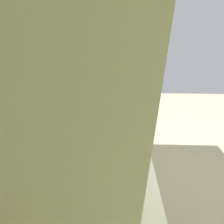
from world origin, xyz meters
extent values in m
plane|color=gray|center=(0.00, 0.00, 0.00)|extent=(6.23, 6.23, 0.00)
cube|color=beige|center=(0.00, 1.51, 1.31)|extent=(4.01, 0.12, 2.62)
cube|color=beige|center=(-0.38, 1.15, 0.44)|extent=(3.10, 0.60, 0.88)
cube|color=beige|center=(-0.38, 1.15, 0.89)|extent=(3.13, 0.63, 0.02)
cube|color=#332819|center=(-0.60, 0.85, 0.44)|extent=(0.01, 0.01, 0.81)
cube|color=#332819|center=(-0.16, 0.85, 0.44)|extent=(0.01, 0.01, 0.81)
cube|color=#332819|center=(0.29, 0.85, 0.44)|extent=(0.01, 0.01, 0.81)
cube|color=#332819|center=(0.73, 0.85, 0.44)|extent=(0.01, 0.01, 0.81)
cube|color=beige|center=(-0.38, 1.28, 1.97)|extent=(2.31, 0.35, 0.74)
cube|color=#B7BABF|center=(1.49, 1.11, 0.45)|extent=(0.62, 0.68, 0.90)
cube|color=black|center=(1.49, 0.76, 0.40)|extent=(0.48, 0.01, 0.49)
cube|color=black|center=(1.49, 1.11, 0.91)|extent=(0.59, 0.65, 0.02)
cube|color=#B7BABF|center=(1.49, 1.43, 0.99)|extent=(0.59, 0.04, 0.18)
cylinder|color=#38383D|center=(1.35, 0.99, 0.92)|extent=(0.11, 0.11, 0.01)
cylinder|color=#38383D|center=(1.62, 0.99, 0.92)|extent=(0.11, 0.11, 0.01)
cylinder|color=#38383D|center=(1.35, 1.23, 0.92)|extent=(0.11, 0.11, 0.01)
cylinder|color=#38383D|center=(1.62, 1.23, 0.92)|extent=(0.11, 0.11, 0.01)
cube|color=white|center=(0.56, 1.17, 1.05)|extent=(0.45, 0.36, 0.31)
cube|color=black|center=(0.52, 0.99, 1.05)|extent=(0.28, 0.01, 0.22)
cube|color=#2D2D33|center=(0.73, 0.99, 1.05)|extent=(0.08, 0.01, 0.22)
cylinder|color=gold|center=(-1.00, 1.08, 0.93)|extent=(0.19, 0.19, 0.06)
cylinder|color=#F3AC47|center=(-1.00, 1.08, 0.95)|extent=(0.15, 0.15, 0.03)
camera|label=1|loc=(-1.70, 1.15, 1.96)|focal=26.23mm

